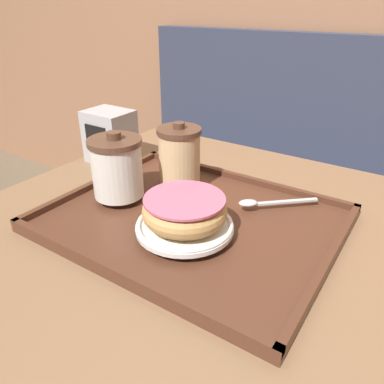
# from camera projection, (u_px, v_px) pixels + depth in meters

# --- Properties ---
(booth_bench) EXTENTS (1.61, 0.44, 1.00)m
(booth_bench) POSITION_uv_depth(u_px,v_px,m) (305.00, 219.00, 1.51)
(booth_bench) COLOR #33384C
(booth_bench) RESTS_ON ground_plane
(cafe_table) EXTENTS (0.86, 0.86, 0.75)m
(cafe_table) POSITION_uv_depth(u_px,v_px,m) (197.00, 310.00, 0.74)
(cafe_table) COLOR #846042
(cafe_table) RESTS_ON ground_plane
(serving_tray) EXTENTS (0.49, 0.39, 0.02)m
(serving_tray) POSITION_uv_depth(u_px,v_px,m) (192.00, 220.00, 0.67)
(serving_tray) COLOR #512D1E
(serving_tray) RESTS_ON cafe_table
(coffee_cup_front) EXTENTS (0.10, 0.10, 0.13)m
(coffee_cup_front) POSITION_uv_depth(u_px,v_px,m) (117.00, 167.00, 0.70)
(coffee_cup_front) COLOR white
(coffee_cup_front) RESTS_ON serving_tray
(coffee_cup_rear) EXTENTS (0.09, 0.09, 0.13)m
(coffee_cup_rear) POSITION_uv_depth(u_px,v_px,m) (179.00, 155.00, 0.75)
(coffee_cup_rear) COLOR #E0B784
(coffee_cup_rear) RESTS_ON serving_tray
(plate_with_chocolate_donut) EXTENTS (0.16, 0.16, 0.01)m
(plate_with_chocolate_donut) POSITION_uv_depth(u_px,v_px,m) (184.00, 225.00, 0.61)
(plate_with_chocolate_donut) COLOR white
(plate_with_chocolate_donut) RESTS_ON serving_tray
(donut_chocolate_glazed) EXTENTS (0.14, 0.14, 0.04)m
(donut_chocolate_glazed) POSITION_uv_depth(u_px,v_px,m) (184.00, 210.00, 0.60)
(donut_chocolate_glazed) COLOR tan
(donut_chocolate_glazed) RESTS_ON plate_with_chocolate_donut
(spoon) EXTENTS (0.12, 0.11, 0.01)m
(spoon) POSITION_uv_depth(u_px,v_px,m) (260.00, 203.00, 0.69)
(spoon) COLOR silver
(spoon) RESTS_ON serving_tray
(napkin_dispenser) EXTENTS (0.11, 0.09, 0.13)m
(napkin_dispenser) POSITION_uv_depth(u_px,v_px,m) (110.00, 136.00, 0.91)
(napkin_dispenser) COLOR #B7B7BC
(napkin_dispenser) RESTS_ON cafe_table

